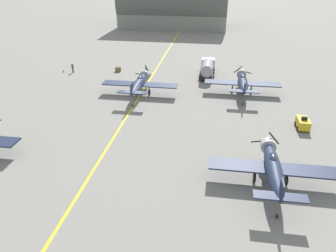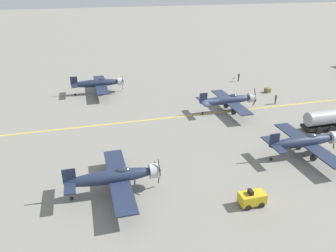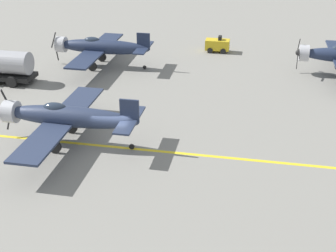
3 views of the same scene
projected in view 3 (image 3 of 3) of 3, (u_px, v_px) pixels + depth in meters
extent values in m
plane|color=gray|center=(114.00, 147.00, 32.14)|extent=(400.00, 400.00, 0.00)
cube|color=yellow|center=(114.00, 147.00, 32.13)|extent=(0.30, 160.00, 0.01)
ellipsoid|color=#27324B|center=(72.00, 117.00, 31.69)|extent=(1.50, 9.50, 1.42)
cylinder|color=#B7B7BC|center=(11.00, 112.00, 32.46)|extent=(1.58, 0.90, 1.58)
ellipsoid|color=#232D3D|center=(55.00, 108.00, 31.64)|extent=(0.80, 1.70, 0.76)
cube|color=#27324B|center=(62.00, 120.00, 31.97)|extent=(12.00, 2.10, 0.16)
cube|color=#27324B|center=(130.00, 120.00, 30.92)|extent=(4.40, 1.10, 0.12)
cube|color=#27324B|center=(129.00, 111.00, 30.63)|extent=(0.14, 1.30, 1.60)
sphere|color=black|center=(4.00, 111.00, 32.54)|extent=(0.56, 0.56, 0.56)
cube|color=black|center=(10.00, 117.00, 33.30)|extent=(1.11, 0.06, 1.52)
cube|color=black|center=(5.00, 98.00, 32.53)|extent=(0.88, 0.06, 1.64)
cylinder|color=black|center=(54.00, 138.00, 30.93)|extent=(0.14, 0.14, 1.26)
cylinder|color=black|center=(55.00, 147.00, 31.21)|extent=(0.22, 0.90, 0.90)
cylinder|color=black|center=(71.00, 119.00, 33.57)|extent=(0.14, 0.14, 1.26)
cylinder|color=black|center=(71.00, 127.00, 33.85)|extent=(0.22, 0.90, 0.90)
cylinder|color=black|center=(132.00, 147.00, 31.80)|extent=(0.12, 0.36, 0.36)
ellipsoid|color=#202B44|center=(104.00, 47.00, 46.40)|extent=(1.50, 9.50, 1.42)
cylinder|color=#B7B7BC|center=(61.00, 44.00, 47.17)|extent=(1.58, 0.90, 1.58)
ellipsoid|color=#232D3D|center=(92.00, 41.00, 46.35)|extent=(0.80, 1.70, 0.76)
cube|color=#202B44|center=(96.00, 50.00, 46.68)|extent=(12.00, 2.10, 0.16)
cube|color=#202B44|center=(144.00, 48.00, 45.63)|extent=(4.40, 1.10, 0.12)
cube|color=#202B44|center=(143.00, 41.00, 45.35)|extent=(0.14, 1.30, 1.60)
sphere|color=black|center=(57.00, 44.00, 47.25)|extent=(0.56, 0.56, 0.56)
cube|color=black|center=(54.00, 40.00, 46.43)|extent=(1.36, 0.06, 1.31)
cube|color=black|center=(57.00, 53.00, 47.45)|extent=(0.55, 0.06, 1.73)
cube|color=black|center=(60.00, 39.00, 47.88)|extent=(1.72, 0.06, 0.63)
cylinder|color=black|center=(92.00, 60.00, 45.64)|extent=(0.14, 0.14, 1.26)
cylinder|color=black|center=(92.00, 66.00, 45.92)|extent=(0.22, 0.90, 0.90)
cylinder|color=black|center=(102.00, 51.00, 48.28)|extent=(0.14, 0.14, 1.26)
cylinder|color=black|center=(102.00, 57.00, 48.56)|extent=(0.22, 0.90, 0.90)
cylinder|color=black|center=(145.00, 67.00, 46.52)|extent=(0.12, 0.36, 0.36)
cylinder|color=#B7B7BC|center=(304.00, 53.00, 44.56)|extent=(1.58, 0.90, 1.58)
sphere|color=black|center=(298.00, 53.00, 44.65)|extent=(0.56, 0.56, 0.56)
cube|color=black|center=(297.00, 60.00, 45.26)|extent=(0.69, 0.06, 1.70)
cube|color=black|center=(299.00, 44.00, 44.86)|extent=(1.26, 0.06, 1.41)
cube|color=black|center=(299.00, 54.00, 43.82)|extent=(1.74, 0.06, 0.48)
cylinder|color=#9E9EA3|center=(4.00, 62.00, 42.53)|extent=(2.10, 4.96, 2.10)
cylinder|color=black|center=(4.00, 72.00, 44.37)|extent=(0.30, 1.00, 1.00)
cylinder|color=black|center=(12.00, 82.00, 41.92)|extent=(0.30, 1.00, 1.00)
cylinder|color=black|center=(24.00, 73.00, 44.01)|extent=(0.30, 1.00, 1.00)
cube|color=gold|center=(217.00, 45.00, 51.44)|extent=(1.40, 2.60, 1.10)
cube|color=black|center=(220.00, 38.00, 51.05)|extent=(0.70, 0.36, 0.44)
cylinder|color=black|center=(210.00, 50.00, 51.18)|extent=(0.20, 0.60, 0.60)
cylinder|color=black|center=(211.00, 47.00, 52.39)|extent=(0.20, 0.60, 0.60)
cylinder|color=black|center=(223.00, 51.00, 50.93)|extent=(0.20, 0.60, 0.60)
cylinder|color=black|center=(224.00, 48.00, 52.14)|extent=(0.20, 0.60, 0.60)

